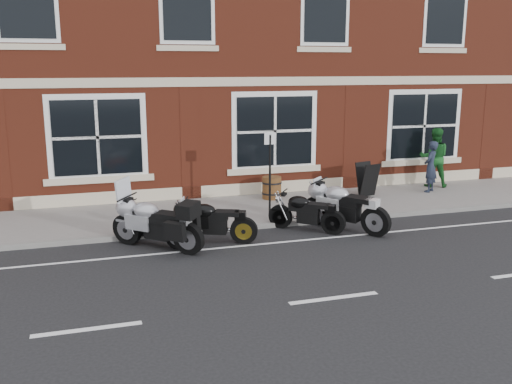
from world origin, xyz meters
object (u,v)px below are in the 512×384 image
moto_naked_black (305,211)px  pedestrian_right (434,157)px  moto_sport_silver (345,205)px  pedestrian_left (431,167)px  moto_touring_silver (155,221)px  barrel_planter (272,188)px  moto_sport_black (211,220)px  a_board_sign (367,179)px  parking_sign (270,168)px  moto_sport_red (151,223)px

moto_naked_black → pedestrian_right: size_ratio=0.81×
moto_sport_silver → pedestrian_left: bearing=-0.2°
moto_touring_silver → barrel_planter: (3.72, 3.26, -0.17)m
moto_touring_silver → moto_sport_silver: size_ratio=0.86×
moto_sport_silver → moto_sport_black: bearing=148.3°
moto_sport_silver → a_board_sign: (2.00, 2.66, 0.00)m
moto_touring_silver → moto_sport_black: bearing=-43.0°
moto_sport_black → pedestrian_left: bearing=-46.9°
pedestrian_right → barrel_planter: (-5.39, -0.11, -0.61)m
a_board_sign → barrel_planter: size_ratio=1.54×
moto_touring_silver → pedestrian_right: (9.11, 3.37, 0.43)m
moto_naked_black → a_board_sign: size_ratio=1.54×
moto_sport_black → parking_sign: (1.87, 1.53, 0.82)m
pedestrian_left → parking_sign: bearing=-27.0°
moto_naked_black → pedestrian_left: pedestrian_left is taller
moto_sport_silver → parking_sign: (-1.39, 1.47, 0.73)m
a_board_sign → moto_sport_black: bearing=-168.7°
pedestrian_left → parking_sign: size_ratio=0.73×
pedestrian_left → pedestrian_right: bearing=-169.1°
moto_touring_silver → moto_sport_red: bearing=50.4°
moto_sport_black → parking_sign: bearing=-27.4°
moto_sport_black → pedestrian_left: pedestrian_left is taller
moto_touring_silver → moto_sport_silver: (4.50, 0.14, -0.01)m
pedestrian_right → a_board_sign: pedestrian_right is taller
pedestrian_right → a_board_sign: bearing=38.9°
moto_sport_silver → parking_sign: bearing=100.6°
pedestrian_left → moto_sport_silver: bearing=-6.1°
moto_sport_red → a_board_sign: 7.00m
moto_touring_silver → pedestrian_left: pedestrian_left is taller
pedestrian_right → pedestrian_left: bearing=76.0°
parking_sign → moto_sport_red: bearing=-156.1°
pedestrian_left → pedestrian_right: pedestrian_right is taller
moto_touring_silver → moto_sport_red: 0.34m
pedestrian_right → parking_sign: size_ratio=0.88×
moto_sport_silver → barrel_planter: 3.22m
pedestrian_left → a_board_sign: pedestrian_left is taller
a_board_sign → barrel_planter: bearing=154.7°
parking_sign → moto_sport_silver: bearing=-45.2°
moto_naked_black → parking_sign: size_ratio=0.72×
moto_sport_red → moto_naked_black: bearing=-45.1°
moto_naked_black → pedestrian_right: bearing=-19.6°
moto_sport_black → pedestrian_right: (7.86, 3.29, 0.53)m
moto_naked_black → moto_sport_black: bearing=137.1°
moto_sport_red → pedestrian_left: bearing=-29.4°
moto_naked_black → pedestrian_right: (5.54, 3.06, 0.55)m
a_board_sign → pedestrian_right: bearing=-3.6°
moto_naked_black → barrel_planter: size_ratio=2.37×
moto_sport_black → a_board_sign: bearing=-39.4°
moto_sport_black → pedestrian_right: pedestrian_right is taller
a_board_sign → moto_touring_silver: bearing=-172.7°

